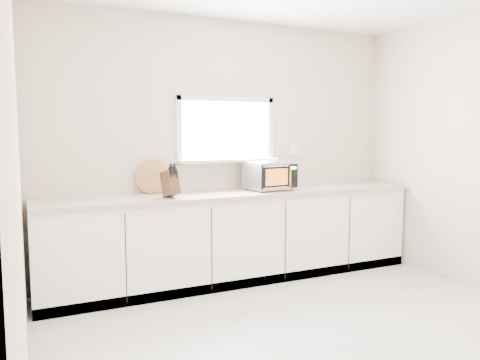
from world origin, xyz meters
TOP-DOWN VIEW (x-y plane):
  - ground at (0.00, 0.00)m, footprint 4.00×4.00m
  - back_wall at (0.00, 2.00)m, footprint 4.00×0.17m
  - cabinets at (0.00, 1.70)m, footprint 3.92×0.60m
  - countertop at (0.00, 1.69)m, footprint 3.92×0.64m
  - microwave at (0.38, 1.70)m, footprint 0.51×0.42m
  - knife_block at (-0.74, 1.58)m, footprint 0.15×0.24m
  - cutting_board at (-0.82, 1.94)m, footprint 0.34×0.08m
  - coffee_grinder at (0.52, 1.76)m, footprint 0.15×0.15m

SIDE VIEW (x-z plane):
  - ground at x=0.00m, z-range 0.00..0.00m
  - cabinets at x=0.00m, z-range 0.00..0.88m
  - countertop at x=0.00m, z-range 0.88..0.92m
  - coffee_grinder at x=0.52m, z-range 0.92..1.15m
  - knife_block at x=-0.74m, z-range 0.90..1.22m
  - microwave at x=0.38m, z-range 0.93..1.23m
  - cutting_board at x=-0.82m, z-range 0.92..1.25m
  - back_wall at x=0.00m, z-range 0.01..2.71m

